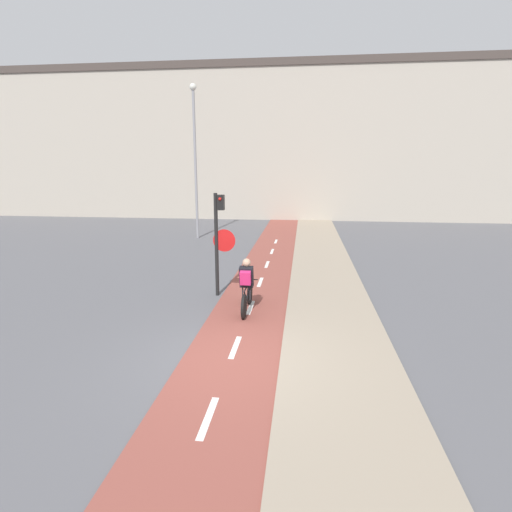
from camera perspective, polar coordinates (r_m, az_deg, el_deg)
The scene contains 7 objects.
ground_plane at distance 8.46m, azimuth -3.57°, elevation -14.45°, with size 120.00×120.00×0.00m, color #5B5B60.
bike_lane at distance 8.46m, azimuth -3.56°, elevation -14.36°, with size 2.00×60.00×0.02m.
sidewalk_strip at distance 8.37m, azimuth 11.95°, elevation -14.84°, with size 2.40×60.00×0.05m.
building_row_background at distance 31.53m, azimuth 4.45°, elevation 15.67°, with size 60.00×5.20×10.96m.
traffic_light_pole at distance 11.84m, azimuth -5.30°, elevation 3.26°, with size 0.67×0.25×3.10m.
street_lamp_far at distance 21.85m, azimuth -8.72°, elevation 14.98°, with size 0.36×0.36×7.95m.
cyclist_near at distance 10.70m, azimuth -1.35°, elevation -4.40°, with size 0.46×1.79×1.48m.
Camera 1 is at (1.40, -7.39, 3.86)m, focal length 28.00 mm.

